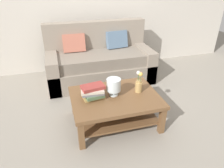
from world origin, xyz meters
TOP-DOWN VIEW (x-y plane):
  - ground_plane at (0.00, 0.00)m, footprint 10.00×10.00m
  - back_wall at (0.00, 1.65)m, footprint 6.40×0.12m
  - couch at (0.00, 0.94)m, footprint 1.93×0.90m
  - coffee_table at (-0.09, -0.43)m, footprint 1.14×0.85m
  - book_stack_main at (-0.38, -0.40)m, footprint 0.32×0.23m
  - glass_hurricane_vase at (-0.11, -0.40)m, footprint 0.19×0.19m
  - flower_pitcher at (0.24, -0.41)m, footprint 0.10×0.10m

SIDE VIEW (x-z plane):
  - ground_plane at x=0.00m, z-range 0.00..0.00m
  - coffee_table at x=-0.09m, z-range 0.10..0.52m
  - couch at x=0.00m, z-range -0.17..0.89m
  - book_stack_main at x=-0.38m, z-range 0.43..0.60m
  - flower_pitcher at x=0.24m, z-range 0.40..0.71m
  - glass_hurricane_vase at x=-0.11m, z-range 0.45..0.69m
  - back_wall at x=0.00m, z-range 0.00..2.70m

